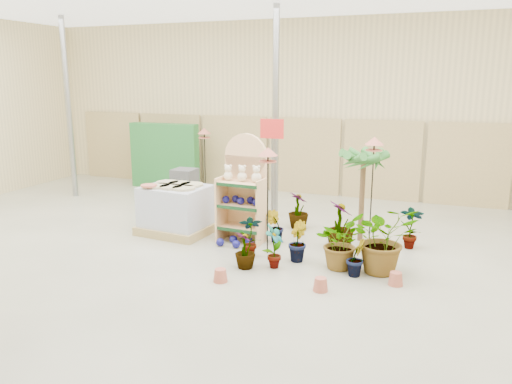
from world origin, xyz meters
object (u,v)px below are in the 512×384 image
Objects in this scene: display_shelf at (244,192)px; bird_table_front at (268,155)px; pallet_stack at (176,209)px; potted_plant_2 at (339,242)px.

display_shelf is 1.21m from bird_table_front.
display_shelf is at bearing 138.84° from bird_table_front.
pallet_stack is 3.47m from potted_plant_2.
bird_table_front is 2.14× the size of potted_plant_2.
display_shelf is 1.40× the size of pallet_stack.
potted_plant_2 is (1.98, -0.82, -0.48)m from display_shelf.
bird_table_front reaches higher than potted_plant_2.
potted_plant_2 is at bearing -18.65° from display_shelf.
potted_plant_2 is at bearing -10.16° from bird_table_front.
display_shelf is at bearing 157.44° from potted_plant_2.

